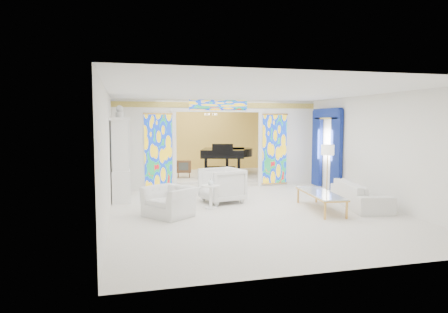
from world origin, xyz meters
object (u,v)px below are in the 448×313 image
object	(u,v)px
armchair_left	(170,201)
sofa	(360,195)
coffee_table	(320,194)
grand_piano	(227,153)
tv_console	(184,167)
china_cabinet	(121,160)
armchair_right	(222,185)

from	to	relation	value
armchair_left	sofa	world-z (taller)	armchair_left
coffee_table	grand_piano	size ratio (longest dim) A/B	0.66
tv_console	coffee_table	bearing A→B (deg)	-52.77
coffee_table	tv_console	size ratio (longest dim) A/B	3.38
sofa	grand_piano	distance (m)	6.39
sofa	coffee_table	xyz separation A→B (m)	(-1.23, -0.10, 0.09)
grand_piano	china_cabinet	bearing A→B (deg)	-122.97
armchair_right	sofa	bearing A→B (deg)	51.87
armchair_right	coffee_table	bearing A→B (deg)	39.44
coffee_table	armchair_right	bearing A→B (deg)	143.82
coffee_table	grand_piano	bearing A→B (deg)	98.03
armchair_left	sofa	xyz separation A→B (m)	(5.04, -0.20, -0.02)
armchair_right	grand_piano	bearing A→B (deg)	148.96
china_cabinet	sofa	bearing A→B (deg)	-22.91
armchair_right	sofa	xyz separation A→B (m)	(3.43, -1.51, -0.15)
china_cabinet	sofa	xyz separation A→B (m)	(6.17, -2.61, -0.84)
sofa	coffee_table	bearing A→B (deg)	106.03
tv_console	china_cabinet	bearing A→B (deg)	-116.74
china_cabinet	grand_piano	xyz separation A→B (m)	(4.08, 3.39, -0.15)
armchair_left	armchair_right	distance (m)	2.07
coffee_table	armchair_left	bearing A→B (deg)	175.41
armchair_left	sofa	distance (m)	5.04
china_cabinet	armchair_right	size ratio (longest dim) A/B	2.56
armchair_right	grand_piano	xyz separation A→B (m)	(1.34, 4.49, 0.54)
armchair_right	grand_piano	distance (m)	4.72
sofa	armchair_left	bearing A→B (deg)	98.96
grand_piano	tv_console	distance (m)	1.95
grand_piano	tv_console	size ratio (longest dim) A/B	5.15
coffee_table	grand_piano	distance (m)	6.19
armchair_left	armchair_right	world-z (taller)	armchair_right
armchair_left	tv_console	distance (m)	5.39
armchair_right	sofa	distance (m)	3.75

